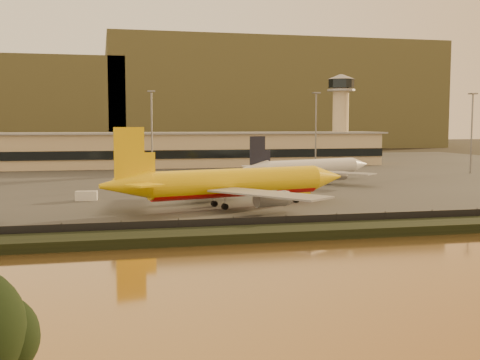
{
  "coord_description": "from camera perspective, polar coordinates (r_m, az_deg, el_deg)",
  "views": [
    {
      "loc": [
        -24.51,
        -97.33,
        16.1
      ],
      "look_at": [
        0.77,
        12.0,
        5.5
      ],
      "focal_mm": 45.0,
      "sensor_mm": 36.0,
      "label": 1
    }
  ],
  "objects": [
    {
      "name": "terminal_building",
      "position": [
        223.33,
        -10.46,
        2.78
      ],
      "size": [
        202.0,
        25.0,
        12.6
      ],
      "color": "tan",
      "rests_on": "tarmac"
    },
    {
      "name": "ground",
      "position": [
        101.66,
        1.1,
        -3.72
      ],
      "size": [
        900.0,
        900.0,
        0.0
      ],
      "primitive_type": "plane",
      "color": "black",
      "rests_on": "ground"
    },
    {
      "name": "embankment",
      "position": [
        85.39,
        3.9,
        -5.01
      ],
      "size": [
        320.0,
        7.0,
        1.4
      ],
      "primitive_type": "cube",
      "color": "black",
      "rests_on": "ground"
    },
    {
      "name": "white_narrowbody_jet",
      "position": [
        165.55,
        6.58,
        1.16
      ],
      "size": [
        42.46,
        40.21,
        12.6
      ],
      "rotation": [
        0.0,
        0.0,
        0.35
      ],
      "color": "silver",
      "rests_on": "tarmac"
    },
    {
      "name": "perimeter_fence",
      "position": [
        89.06,
        3.15,
        -4.18
      ],
      "size": [
        300.0,
        0.05,
        2.2
      ],
      "primitive_type": "cube",
      "color": "black",
      "rests_on": "tarmac"
    },
    {
      "name": "apron_light_masts",
      "position": [
        176.81,
        -0.11,
        5.27
      ],
      "size": [
        152.2,
        12.2,
        25.4
      ],
      "color": "slate",
      "rests_on": "tarmac"
    },
    {
      "name": "gse_vehicle_yellow",
      "position": [
        137.61,
        5.75,
        -0.85
      ],
      "size": [
        4.73,
        2.85,
        1.99
      ],
      "primitive_type": "cube",
      "rotation": [
        0.0,
        0.0,
        -0.21
      ],
      "color": "yellow",
      "rests_on": "tarmac"
    },
    {
      "name": "tarmac",
      "position": [
        194.55,
        -5.74,
        0.65
      ],
      "size": [
        320.0,
        220.0,
        0.2
      ],
      "primitive_type": "cube",
      "color": "#2D2D2D",
      "rests_on": "ground"
    },
    {
      "name": "dhl_cargo_jet",
      "position": [
        113.99,
        -0.73,
        -0.32
      ],
      "size": [
        50.44,
        48.38,
        15.25
      ],
      "rotation": [
        0.0,
        0.0,
        0.26
      ],
      "color": "yellow",
      "rests_on": "tarmac"
    },
    {
      "name": "distant_hills",
      "position": [
        437.62,
        -12.62,
        7.27
      ],
      "size": [
        470.0,
        160.0,
        70.0
      ],
      "color": "brown",
      "rests_on": "ground"
    },
    {
      "name": "gse_vehicle_white",
      "position": [
        128.18,
        -14.35,
        -1.46
      ],
      "size": [
        4.56,
        2.44,
        1.96
      ],
      "primitive_type": "cube",
      "rotation": [
        0.0,
        0.0,
        -0.11
      ],
      "color": "silver",
      "rests_on": "tarmac"
    },
    {
      "name": "control_tower",
      "position": [
        247.18,
        9.53,
        6.61
      ],
      "size": [
        11.2,
        11.2,
        35.5
      ],
      "color": "tan",
      "rests_on": "tarmac"
    }
  ]
}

